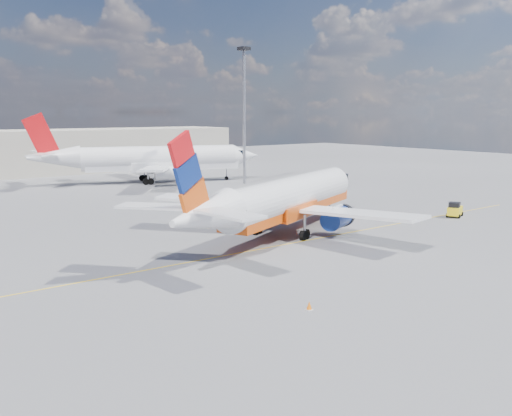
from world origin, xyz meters
TOP-DOWN VIEW (x-y plane):
  - ground at (0.00, 0.00)m, footprint 240.00×240.00m
  - taxi_line at (0.00, 3.00)m, footprint 70.00×0.15m
  - terminal_main at (5.00, 75.00)m, footprint 70.00×14.00m
  - main_jet at (2.77, 5.94)m, footprint 32.98×24.85m
  - second_jet at (11.92, 49.44)m, footprint 36.91×27.94m
  - gse_tug at (23.43, 1.68)m, footprint 2.63×2.19m
  - traffic_cone at (-9.37, -10.34)m, footprint 0.36×0.36m
  - floodlight_mast at (22.88, 39.34)m, footprint 1.55×1.55m

SIDE VIEW (x-z plane):
  - ground at x=0.00m, z-range 0.00..0.00m
  - taxi_line at x=0.00m, z-range 0.00..0.01m
  - traffic_cone at x=-9.37m, z-range -0.01..0.50m
  - gse_tug at x=23.43m, z-range -0.04..1.61m
  - main_jet at x=2.77m, z-range -1.69..8.46m
  - second_jet at x=11.92m, z-range -1.88..9.39m
  - terminal_main at x=5.00m, z-range 0.00..8.00m
  - floodlight_mast at x=22.88m, z-range 2.11..23.28m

